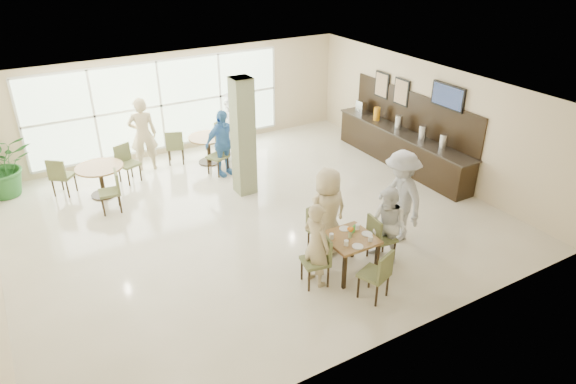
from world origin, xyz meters
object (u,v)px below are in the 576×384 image
teen_left (316,244)px  teen_right (388,226)px  potted_plant (2,165)px  teen_far (327,212)px  round_table_right (208,143)px  adult_standing (143,134)px  teen_standing (400,196)px  buffet_counter (402,146)px  round_table_left (100,173)px  main_table (350,242)px  adult_b (235,125)px  adult_a (222,143)px

teen_left → teen_right: bearing=-105.4°
potted_plant → teen_right: teen_right is taller
potted_plant → teen_far: (5.21, -5.84, 0.13)m
round_table_right → adult_standing: adult_standing is taller
teen_standing → buffet_counter: bearing=143.8°
round_table_left → teen_far: (3.26, -4.66, 0.31)m
main_table → potted_plant: potted_plant is taller
buffet_counter → teen_standing: size_ratio=2.44×
main_table → adult_b: adult_b is taller
teen_right → adult_a: 5.25m
round_table_left → teen_right: (4.06, -5.51, 0.19)m
buffet_counter → adult_b: size_ratio=2.50×
round_table_left → teen_standing: teen_standing is taller
main_table → potted_plant: size_ratio=0.57×
potted_plant → buffet_counter: bearing=-20.2°
teen_standing → adult_a: (-1.81, 4.61, -0.10)m
teen_left → teen_far: teen_far is taller
potted_plant → adult_standing: bearing=-4.0°
main_table → teen_right: (0.83, -0.07, 0.12)m
adult_standing → round_table_left: bearing=48.5°
buffet_counter → adult_a: size_ratio=2.73×
teen_left → adult_b: (1.19, 5.90, 0.14)m
teen_standing → adult_standing: bearing=-143.5°
potted_plant → teen_left: (4.48, -6.57, 0.04)m
main_table → teen_left: (-0.69, 0.05, 0.15)m
main_table → adult_standing: size_ratio=0.44×
round_table_left → adult_a: size_ratio=0.64×
potted_plant → teen_right: size_ratio=0.99×
potted_plant → round_table_right: bearing=-7.7°
buffet_counter → teen_far: buffet_counter is taller
teen_far → adult_b: size_ratio=0.94×
teen_left → teen_right: teen_left is taller
round_table_left → teen_right: 6.85m
main_table → round_table_right: size_ratio=0.82×
round_table_left → teen_standing: 6.92m
teen_left → adult_b: bearing=-22.3°
potted_plant → main_table: bearing=-52.0°
round_table_right → potted_plant: (-4.88, 0.66, 0.20)m
buffet_counter → teen_right: 4.63m
round_table_left → potted_plant: 2.28m
potted_plant → adult_standing: 3.30m
adult_a → adult_standing: 2.11m
teen_left → adult_standing: 6.46m
teen_left → adult_standing: bearing=-0.2°
potted_plant → adult_b: size_ratio=0.81×
adult_standing → buffet_counter: bearing=165.1°
main_table → round_table_left: 6.33m
teen_far → teen_standing: 1.56m
teen_left → adult_standing: adult_standing is taller
main_table → teen_far: (0.04, 0.79, 0.24)m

